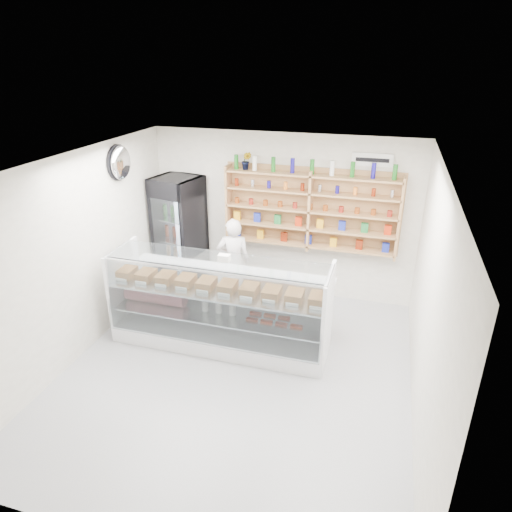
% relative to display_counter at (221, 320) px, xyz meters
% --- Properties ---
extents(room, '(5.00, 5.00, 5.00)m').
position_rel_display_counter_xyz_m(room, '(0.45, -0.63, 1.03)').
color(room, '#A2A2A7').
rests_on(room, ground).
extents(display_counter, '(3.12, 0.93, 1.36)m').
position_rel_display_counter_xyz_m(display_counter, '(0.00, 0.00, 0.00)').
color(display_counter, white).
rests_on(display_counter, floor).
extents(shop_worker, '(0.63, 0.50, 1.51)m').
position_rel_display_counter_xyz_m(shop_worker, '(-0.21, 1.20, 0.39)').
color(shop_worker, silver).
rests_on(shop_worker, floor).
extents(drinks_cooler, '(0.87, 0.85, 2.04)m').
position_rel_display_counter_xyz_m(drinks_cooler, '(-1.31, 1.50, 0.65)').
color(drinks_cooler, black).
rests_on(drinks_cooler, floor).
extents(wall_shelving, '(2.84, 0.28, 1.33)m').
position_rel_display_counter_xyz_m(wall_shelving, '(0.95, 1.71, 1.22)').
color(wall_shelving, '#A2704C').
rests_on(wall_shelving, back_wall).
extents(potted_plant, '(0.17, 0.14, 0.29)m').
position_rel_display_counter_xyz_m(potted_plant, '(-0.13, 1.71, 1.97)').
color(potted_plant, '#1E6626').
rests_on(potted_plant, wall_shelving).
extents(security_mirror, '(0.15, 0.50, 0.50)m').
position_rel_display_counter_xyz_m(security_mirror, '(-1.72, 0.57, 2.08)').
color(security_mirror, silver).
rests_on(security_mirror, left_wall).
extents(wall_sign, '(0.62, 0.03, 0.20)m').
position_rel_display_counter_xyz_m(wall_sign, '(1.85, 1.84, 2.08)').
color(wall_sign, white).
rests_on(wall_sign, back_wall).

